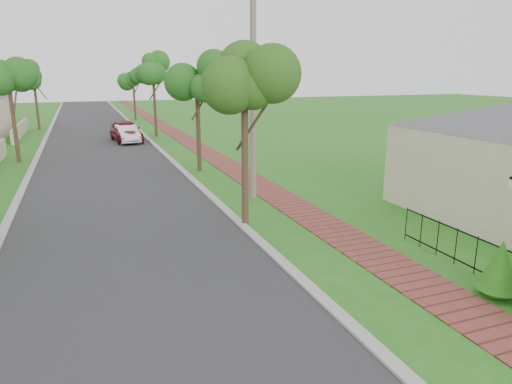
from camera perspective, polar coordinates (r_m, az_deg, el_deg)
ground at (r=9.16m, az=9.22°, el=-17.96°), size 160.00×160.00×0.00m
road at (r=27.07m, az=-18.44°, el=3.48°), size 7.00×120.00×0.02m
kerb_right at (r=27.46m, az=-10.82°, el=4.13°), size 0.30×120.00×0.10m
kerb_left at (r=27.18m, az=-26.13°, el=2.77°), size 0.30×120.00×0.10m
sidewalk at (r=28.02m, az=-5.57°, el=4.53°), size 1.50×120.00×0.03m
street_trees at (r=33.47m, az=-19.50°, el=13.24°), size 10.70×37.65×5.89m
parked_car_red at (r=34.99m, az=-15.96°, el=7.34°), size 2.27×4.68×1.54m
parked_car_white at (r=34.49m, az=-15.86°, el=7.02°), size 1.65×3.95×1.27m
near_tree at (r=14.45m, az=-1.44°, el=12.33°), size 2.11×2.11×5.43m
utility_pole at (r=17.75m, az=-0.35°, el=12.26°), size 1.20×0.24×8.20m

